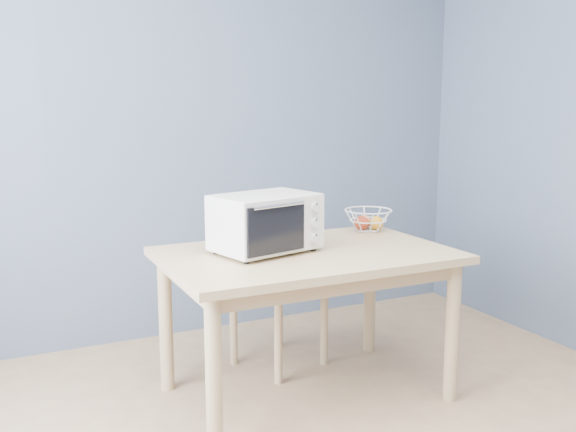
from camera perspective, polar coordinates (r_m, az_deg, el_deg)
name	(u,v)px	position (r m, az deg, el deg)	size (l,w,h in m)	color
room	(394,158)	(2.02, 9.43, 5.08)	(4.01, 4.51, 2.61)	tan
dining_table	(307,271)	(3.19, 1.66, -4.93)	(1.40, 0.90, 0.75)	tan
toaster_oven	(262,222)	(3.10, -2.30, -0.58)	(0.55, 0.46, 0.29)	silver
fruit_basket	(368,220)	(3.68, 7.09, -0.35)	(0.36, 0.36, 0.12)	white
dining_chair	(273,287)	(3.64, -1.30, -6.29)	(0.54, 0.54, 0.91)	tan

